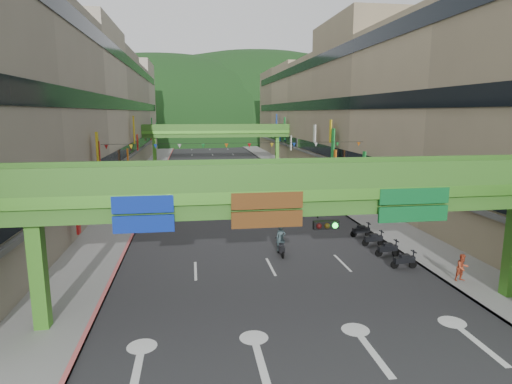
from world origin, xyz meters
TOP-DOWN VIEW (x-y plane):
  - road_slab at (0.00, 50.00)m, footprint 18.00×140.00m
  - sidewalk_left at (-11.00, 50.00)m, footprint 4.00×140.00m
  - sidewalk_right at (11.00, 50.00)m, footprint 4.00×140.00m
  - curb_left at (-9.10, 50.00)m, footprint 0.20×140.00m
  - curb_right at (9.10, 50.00)m, footprint 0.20×140.00m
  - building_row_left at (-18.93, 50.00)m, footprint 12.80×95.00m
  - building_row_right at (18.93, 50.00)m, footprint 12.80×95.00m
  - overpass_near at (0.93, 5.38)m, footprint 28.00×12.27m
  - overpass_far at (0.00, 65.00)m, footprint 28.00×2.20m
  - hill_left at (-15.00, 160.00)m, footprint 168.00×140.00m
  - hill_right at (25.00, 180.00)m, footprint 208.00×176.00m
  - bunting_string at (0.00, 30.00)m, footprint 26.00×0.36m
  - scooter_rider_near at (1.02, 13.98)m, footprint 0.63×1.60m
  - scooter_rider_mid at (1.69, 31.57)m, footprint 0.94×1.60m
  - scooter_rider_left at (-7.50, 30.52)m, footprint 0.93×1.58m
  - scooter_rider_far at (-2.76, 35.77)m, footprint 0.89×1.60m
  - parked_scooter_row at (7.80, 13.88)m, footprint 1.60×7.17m
  - car_silver at (-6.71, 49.24)m, footprint 2.11×4.82m
  - car_yellow at (1.91, 46.24)m, footprint 2.12×4.11m
  - pedestrian_red at (9.80, 8.00)m, footprint 0.79×0.65m
  - pedestrian_dark at (9.89, 26.44)m, footprint 0.89×0.38m
  - pedestrian_blue at (9.80, 33.33)m, footprint 0.89×0.60m

SIDE VIEW (x-z plane):
  - hill_left at x=-15.00m, z-range -56.00..56.00m
  - hill_right at x=25.00m, z-range -64.00..64.00m
  - road_slab at x=0.00m, z-range 0.00..0.02m
  - sidewalk_left at x=-11.00m, z-range 0.00..0.15m
  - sidewalk_right at x=11.00m, z-range 0.00..0.15m
  - curb_left at x=-9.10m, z-range 0.00..0.18m
  - curb_right at x=9.10m, z-range 0.00..0.18m
  - parked_scooter_row at x=7.80m, z-range -0.02..1.06m
  - car_yellow at x=1.91m, z-range 0.00..1.34m
  - pedestrian_red at x=9.80m, z-range 0.00..1.51m
  - pedestrian_dark at x=9.89m, z-range 0.00..1.51m
  - car_silver at x=-6.71m, z-range 0.00..1.54m
  - scooter_rider_left at x=-7.50m, z-range -0.02..1.81m
  - pedestrian_blue at x=9.80m, z-range 0.00..1.83m
  - scooter_rider_near at x=1.02m, z-range -0.07..1.96m
  - scooter_rider_far at x=-2.76m, z-range 0.02..2.16m
  - scooter_rider_mid at x=1.69m, z-range 0.05..2.24m
  - overpass_near at x=0.93m, z-range 1.66..8.76m
  - overpass_far at x=0.00m, z-range 1.85..8.95m
  - bunting_string at x=0.00m, z-range 5.73..6.19m
  - building_row_left at x=-18.93m, z-range -0.04..18.96m
  - building_row_right at x=18.93m, z-range -0.04..18.96m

